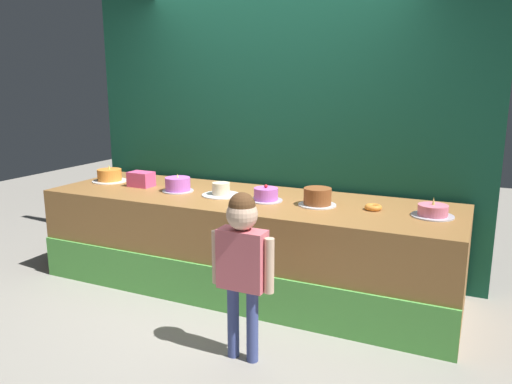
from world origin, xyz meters
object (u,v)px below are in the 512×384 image
object	(u,v)px
pink_box	(141,179)
cake_far_left	(110,176)
cake_left	(178,185)
cake_center_right	(266,195)
child_figure	(242,254)
cake_far_right	(433,211)
donut	(373,207)
cake_center_left	(221,191)
cake_right	(317,197)

from	to	relation	value
pink_box	cake_far_left	xyz separation A→B (m)	(-0.42, 0.06, -0.01)
cake_left	cake_center_right	size ratio (longest dim) A/B	1.02
child_figure	cake_far_right	size ratio (longest dim) A/B	3.64
donut	cake_center_left	distance (m)	1.27
cake_center_left	cake_right	world-z (taller)	cake_right
pink_box	cake_far_right	bearing A→B (deg)	0.62
cake_left	cake_far_right	size ratio (longest dim) A/B	0.92
cake_right	child_figure	bearing A→B (deg)	-97.75
donut	cake_far_left	distance (m)	2.54
donut	cake_far_right	size ratio (longest dim) A/B	0.43
child_figure	cake_left	distance (m)	1.51
child_figure	donut	world-z (taller)	child_figure
cake_right	cake_center_left	bearing A→B (deg)	-179.30
donut	child_figure	bearing A→B (deg)	-117.74
pink_box	cake_left	bearing A→B (deg)	-4.81
cake_left	cake_far_right	world-z (taller)	cake_left
cake_center_left	cake_far_right	xyz separation A→B (m)	(1.69, 0.05, -0.00)
donut	cake_left	world-z (taller)	cake_left
cake_center_right	cake_far_right	size ratio (longest dim) A/B	0.90
cake_center_right	cake_far_left	bearing A→B (deg)	176.64
cake_center_left	cake_right	size ratio (longest dim) A/B	1.10
child_figure	cake_center_left	distance (m)	1.24
child_figure	pink_box	world-z (taller)	child_figure
donut	cake_far_left	bearing A→B (deg)	179.44
child_figure	pink_box	xyz separation A→B (m)	(-1.55, 1.03, 0.15)
pink_box	cake_center_left	size ratio (longest dim) A/B	0.67
child_figure	cake_far_right	distance (m)	1.45
donut	cake_right	world-z (taller)	cake_right
donut	cake_right	size ratio (longest dim) A/B	0.43
donut	cake_left	xyz separation A→B (m)	(-1.69, -0.07, 0.04)
donut	cake_left	size ratio (longest dim) A/B	0.47
donut	cake_center_left	bearing A→B (deg)	-177.52
child_figure	cake_center_right	xyz separation A→B (m)	(-0.28, 1.00, 0.14)
donut	pink_box	bearing A→B (deg)	-179.04
pink_box	cake_left	size ratio (longest dim) A/B	0.79
cake_left	cake_center_left	bearing A→B (deg)	2.17
pink_box	cake_far_right	world-z (taller)	cake_far_right
cake_center_right	cake_far_right	world-z (taller)	cake_far_right
pink_box	cake_center_right	xyz separation A→B (m)	(1.27, -0.04, -0.02)
cake_far_left	cake_center_left	world-z (taller)	cake_far_left
cake_left	cake_far_right	distance (m)	2.12
pink_box	cake_center_left	distance (m)	0.85
cake_center_left	cake_right	distance (m)	0.85
child_figure	cake_left	size ratio (longest dim) A/B	3.96
cake_center_left	cake_far_right	distance (m)	1.69
child_figure	cake_center_left	xyz separation A→B (m)	(-0.71, 1.01, 0.13)
cake_center_left	cake_center_right	world-z (taller)	cake_center_right
cake_far_right	donut	bearing A→B (deg)	178.92
cake_left	child_figure	bearing A→B (deg)	-41.49
cake_center_right	cake_far_right	xyz separation A→B (m)	(1.27, 0.07, -0.01)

